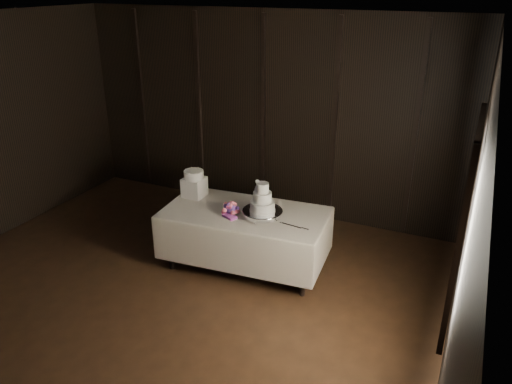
{
  "coord_description": "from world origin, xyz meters",
  "views": [
    {
      "loc": [
        2.96,
        -3.16,
        3.38
      ],
      "look_at": [
        0.68,
        1.75,
        1.05
      ],
      "focal_mm": 35.0,
      "sensor_mm": 36.0,
      "label": 1
    }
  ],
  "objects_px": {
    "display_table": "(245,237)",
    "wedding_cake": "(260,200)",
    "cake_stand": "(262,214)",
    "bouquet": "(230,208)",
    "box_pedestal": "(194,187)",
    "small_cake": "(194,174)"
  },
  "relations": [
    {
      "from": "display_table",
      "to": "cake_stand",
      "type": "height_order",
      "value": "cake_stand"
    },
    {
      "from": "bouquet",
      "to": "box_pedestal",
      "type": "bearing_deg",
      "value": 158.58
    },
    {
      "from": "bouquet",
      "to": "box_pedestal",
      "type": "relative_size",
      "value": 1.47
    },
    {
      "from": "display_table",
      "to": "bouquet",
      "type": "distance_m",
      "value": 0.44
    },
    {
      "from": "bouquet",
      "to": "box_pedestal",
      "type": "height_order",
      "value": "box_pedestal"
    },
    {
      "from": "display_table",
      "to": "wedding_cake",
      "type": "xyz_separation_m",
      "value": [
        0.23,
        -0.06,
        0.57
      ]
    },
    {
      "from": "wedding_cake",
      "to": "small_cake",
      "type": "bearing_deg",
      "value": -170.77
    },
    {
      "from": "cake_stand",
      "to": "display_table",
      "type": "bearing_deg",
      "value": 169.73
    },
    {
      "from": "display_table",
      "to": "cake_stand",
      "type": "bearing_deg",
      "value": -15.01
    },
    {
      "from": "bouquet",
      "to": "wedding_cake",
      "type": "bearing_deg",
      "value": 5.77
    },
    {
      "from": "box_pedestal",
      "to": "small_cake",
      "type": "xyz_separation_m",
      "value": [
        0.0,
        0.0,
        0.18
      ]
    },
    {
      "from": "wedding_cake",
      "to": "small_cake",
      "type": "distance_m",
      "value": 1.06
    },
    {
      "from": "cake_stand",
      "to": "box_pedestal",
      "type": "xyz_separation_m",
      "value": [
        -1.06,
        0.21,
        0.08
      ]
    },
    {
      "from": "display_table",
      "to": "box_pedestal",
      "type": "xyz_separation_m",
      "value": [
        -0.8,
        0.16,
        0.47
      ]
    },
    {
      "from": "wedding_cake",
      "to": "bouquet",
      "type": "relative_size",
      "value": 0.92
    },
    {
      "from": "bouquet",
      "to": "small_cake",
      "type": "bearing_deg",
      "value": 158.58
    },
    {
      "from": "wedding_cake",
      "to": "box_pedestal",
      "type": "distance_m",
      "value": 1.06
    },
    {
      "from": "bouquet",
      "to": "display_table",
      "type": "bearing_deg",
      "value": 34.45
    },
    {
      "from": "bouquet",
      "to": "small_cake",
      "type": "relative_size",
      "value": 1.51
    },
    {
      "from": "cake_stand",
      "to": "box_pedestal",
      "type": "relative_size",
      "value": 1.86
    },
    {
      "from": "cake_stand",
      "to": "wedding_cake",
      "type": "height_order",
      "value": "wedding_cake"
    },
    {
      "from": "cake_stand",
      "to": "wedding_cake",
      "type": "xyz_separation_m",
      "value": [
        -0.03,
        -0.01,
        0.18
      ]
    }
  ]
}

